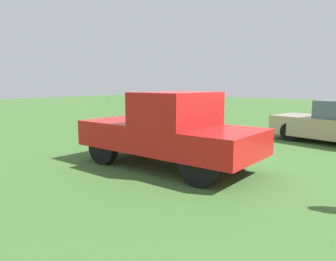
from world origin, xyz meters
The scene contains 3 objects.
ground_plane centered at (0.00, 0.00, 0.00)m, with size 80.00×80.00×0.00m, color #3D662D.
pickup_truck centered at (-0.50, -0.72, 0.96)m, with size 4.65×2.30×1.84m.
traffic_cone centered at (-4.61, 1.37, 0.28)m, with size 0.32×0.32×0.55m, color orange.
Camera 1 is at (3.67, -6.99, 2.01)m, focal length 33.73 mm.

